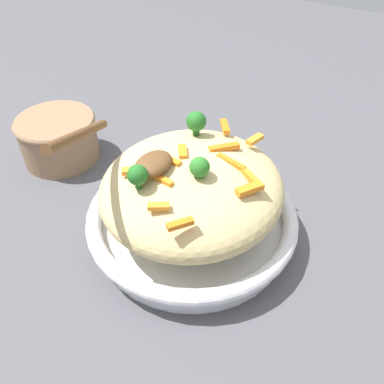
{
  "coord_description": "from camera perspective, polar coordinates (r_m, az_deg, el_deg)",
  "views": [
    {
      "loc": [
        -0.34,
        -0.21,
        0.43
      ],
      "look_at": [
        0.0,
        0.0,
        0.08
      ],
      "focal_mm": 36.91,
      "sensor_mm": 36.0,
      "label": 1
    }
  ],
  "objects": [
    {
      "name": "carrot_piece_1",
      "position": [
        0.53,
        4.66,
        6.41
      ],
      "size": [
        0.04,
        0.03,
        0.01
      ],
      "primitive_type": "cube",
      "rotation": [
        0.0,
        0.0,
        5.54
      ],
      "color": "orange",
      "rests_on": "pasta_mound"
    },
    {
      "name": "carrot_piece_5",
      "position": [
        0.42,
        -1.73,
        -4.62
      ],
      "size": [
        0.03,
        0.02,
        0.01
      ],
      "primitive_type": "cube",
      "rotation": [
        0.0,
        0.0,
        2.52
      ],
      "color": "orange",
      "rests_on": "pasta_mound"
    },
    {
      "name": "carrot_piece_9",
      "position": [
        0.47,
        8.18,
        0.42
      ],
      "size": [
        0.03,
        0.03,
        0.01
      ],
      "primitive_type": "cube",
      "rotation": [
        0.0,
        0.0,
        2.6
      ],
      "color": "orange",
      "rests_on": "pasta_mound"
    },
    {
      "name": "broccoli_floret_1",
      "position": [
        0.55,
        0.61,
        10.1
      ],
      "size": [
        0.03,
        0.03,
        0.04
      ],
      "color": "#205B1C",
      "rests_on": "pasta_mound"
    },
    {
      "name": "ground_plane",
      "position": [
        0.59,
        -0.0,
        -5.79
      ],
      "size": [
        2.4,
        2.4,
        0.0
      ],
      "primitive_type": "plane",
      "color": "#4C4C51"
    },
    {
      "name": "pasta_mound",
      "position": [
        0.53,
        -0.0,
        0.64
      ],
      "size": [
        0.25,
        0.24,
        0.09
      ],
      "primitive_type": "ellipsoid",
      "color": "#D1BA7A",
      "rests_on": "serving_bowl"
    },
    {
      "name": "carrot_piece_3",
      "position": [
        0.5,
        -3.0,
        4.56
      ],
      "size": [
        0.01,
        0.03,
        0.01
      ],
      "primitive_type": "cube",
      "rotation": [
        0.0,
        0.0,
        1.46
      ],
      "color": "orange",
      "rests_on": "pasta_mound"
    },
    {
      "name": "companion_bowl",
      "position": [
        0.74,
        -18.76,
        7.58
      ],
      "size": [
        0.14,
        0.14,
        0.08
      ],
      "color": "#8C6B4C",
      "rests_on": "ground_plane"
    },
    {
      "name": "carrot_piece_10",
      "position": [
        0.5,
        -8.53,
        3.06
      ],
      "size": [
        0.03,
        0.03,
        0.01
      ],
      "primitive_type": "cube",
      "rotation": [
        0.0,
        0.0,
        2.23
      ],
      "color": "orange",
      "rests_on": "pasta_mound"
    },
    {
      "name": "carrot_piece_4",
      "position": [
        0.48,
        -4.46,
        1.9
      ],
      "size": [
        0.01,
        0.03,
        0.01
      ],
      "primitive_type": "cube",
      "rotation": [
        0.0,
        0.0,
        1.45
      ],
      "color": "orange",
      "rests_on": "pasta_mound"
    },
    {
      "name": "carrot_piece_6",
      "position": [
        0.45,
        -4.86,
        -2.07
      ],
      "size": [
        0.02,
        0.03,
        0.01
      ],
      "primitive_type": "cube",
      "rotation": [
        0.0,
        0.0,
        2.15
      ],
      "color": "orange",
      "rests_on": "pasta_mound"
    },
    {
      "name": "serving_bowl",
      "position": [
        0.57,
        -0.0,
        -4.0
      ],
      "size": [
        0.3,
        0.3,
        0.05
      ],
      "color": "silver",
      "rests_on": "ground_plane"
    },
    {
      "name": "carrot_piece_2",
      "position": [
        0.51,
        -1.36,
        5.85
      ],
      "size": [
        0.03,
        0.02,
        0.01
      ],
      "primitive_type": "cube",
      "rotation": [
        0.0,
        0.0,
        3.78
      ],
      "color": "orange",
      "rests_on": "pasta_mound"
    },
    {
      "name": "carrot_piece_7",
      "position": [
        0.55,
        9.09,
        7.53
      ],
      "size": [
        0.03,
        0.02,
        0.01
      ],
      "primitive_type": "cube",
      "rotation": [
        0.0,
        0.0,
        6.03
      ],
      "color": "orange",
      "rests_on": "pasta_mound"
    },
    {
      "name": "broccoli_floret_2",
      "position": [
        0.46,
        -7.87,
        2.4
      ],
      "size": [
        0.03,
        0.03,
        0.03
      ],
      "color": "#205B1C",
      "rests_on": "pasta_mound"
    },
    {
      "name": "carrot_piece_8",
      "position": [
        0.5,
        5.66,
        4.34
      ],
      "size": [
        0.02,
        0.04,
        0.01
      ],
      "primitive_type": "cube",
      "rotation": [
        0.0,
        0.0,
        4.51
      ],
      "color": "orange",
      "rests_on": "pasta_mound"
    },
    {
      "name": "broccoli_floret_0",
      "position": [
        0.47,
        1.11,
        3.59
      ],
      "size": [
        0.02,
        0.02,
        0.03
      ],
      "color": "#296820",
      "rests_on": "pasta_mound"
    },
    {
      "name": "carrot_piece_0",
      "position": [
        0.49,
        8.63,
        1.99
      ],
      "size": [
        0.03,
        0.04,
        0.01
      ],
      "primitive_type": "cube",
      "rotation": [
        0.0,
        0.0,
        1.04
      ],
      "color": "orange",
      "rests_on": "pasta_mound"
    },
    {
      "name": "carrot_piece_11",
      "position": [
        0.58,
        4.77,
        9.45
      ],
      "size": [
        0.03,
        0.03,
        0.01
      ],
      "primitive_type": "cube",
      "rotation": [
        0.0,
        0.0,
        3.8
      ],
      "color": "orange",
      "rests_on": "pasta_mound"
    },
    {
      "name": "serving_spoon",
      "position": [
        0.48,
        -9.7,
        5.68
      ],
      "size": [
        0.16,
        0.14,
        0.09
      ],
      "color": "brown",
      "rests_on": "pasta_mound"
    }
  ]
}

